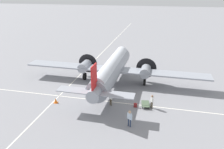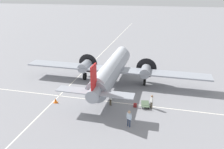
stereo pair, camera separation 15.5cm
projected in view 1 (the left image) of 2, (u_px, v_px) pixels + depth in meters
The scene contains 10 objects.
ground_plane at pixel (112, 85), 31.75m from camera, with size 300.00×300.00×0.00m, color gray.
apron_line_eastwest at pixel (103, 101), 27.37m from camera, with size 120.00×0.16×0.01m.
apron_line_northsouth at pixel (73, 82), 33.01m from camera, with size 0.16×120.00×0.01m.
airliner_main at pixel (113, 68), 31.20m from camera, with size 27.04×17.67×5.85m.
crew_foreground at pixel (130, 117), 21.92m from camera, with size 0.56×0.40×1.86m.
passenger_boarding at pixel (152, 100), 25.41m from camera, with size 0.37×0.49×1.69m.
ramp_agent at pixel (111, 97), 25.99m from camera, with size 0.46×0.46×1.78m.
suitcase_near_door at pixel (135, 105), 25.85m from camera, with size 0.39×0.18×0.55m.
baggage_cart at pixel (145, 104), 26.09m from camera, with size 1.17×1.79×0.56m.
traffic_cone at pixel (56, 101), 26.83m from camera, with size 0.48×0.48×0.63m.
Camera 1 is at (6.54, -28.16, 13.22)m, focal length 35.00 mm.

